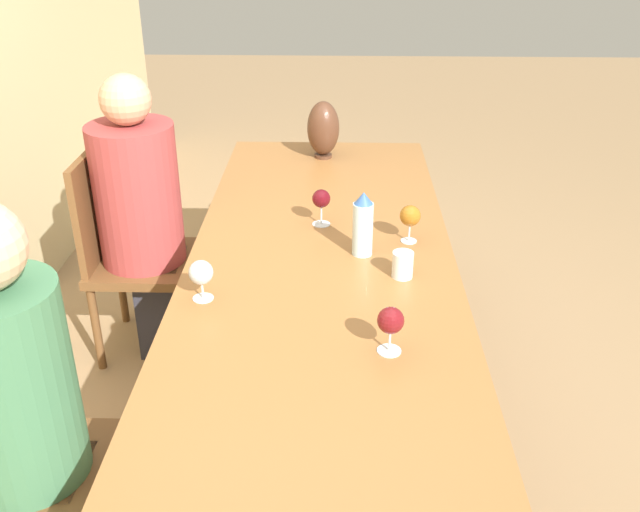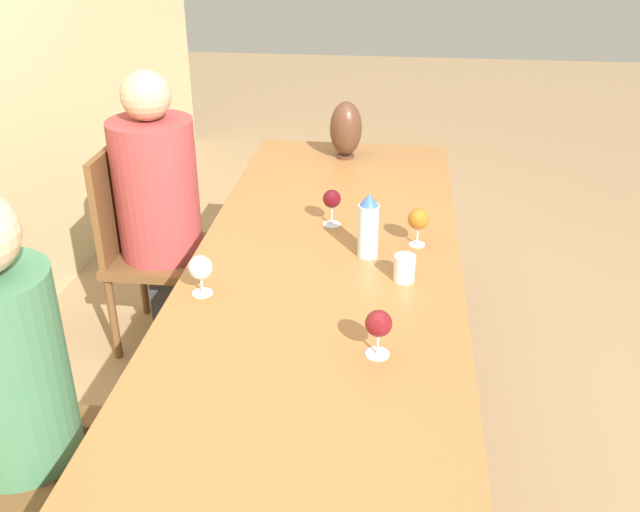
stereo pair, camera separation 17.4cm
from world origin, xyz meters
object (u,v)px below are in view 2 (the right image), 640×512
at_px(water_tumbler, 404,268).
at_px(chair_far, 147,243).
at_px(wine_glass_3, 379,325).
at_px(person_near, 14,387).
at_px(vase, 346,129).
at_px(wine_glass_2, 418,220).
at_px(water_bottle, 368,226).
at_px(wine_glass_0, 200,268).
at_px(person_far, 161,207).
at_px(wine_glass_1, 332,200).

bearing_deg(water_tumbler, chair_far, 59.62).
height_order(wine_glass_3, chair_far, chair_far).
xyz_separation_m(wine_glass_3, chair_far, (1.08, 1.05, -0.35)).
bearing_deg(person_near, wine_glass_3, -79.50).
relative_size(vase, wine_glass_2, 1.93).
height_order(water_bottle, wine_glass_0, water_bottle).
bearing_deg(person_near, chair_far, 3.80).
relative_size(water_tumbler, wine_glass_3, 0.64).
bearing_deg(water_bottle, wine_glass_0, 122.61).
bearing_deg(water_tumbler, wine_glass_2, -9.35).
bearing_deg(person_far, chair_far, 90.00).
distance_m(wine_glass_2, person_near, 1.40).
xyz_separation_m(wine_glass_2, person_near, (-0.87, 1.08, -0.16)).
bearing_deg(water_bottle, wine_glass_1, 31.69).
relative_size(water_bottle, wine_glass_1, 1.64).
xyz_separation_m(vase, wine_glass_1, (-0.76, -0.01, -0.04)).
relative_size(wine_glass_3, person_far, 0.11).
height_order(wine_glass_2, person_far, person_far).
relative_size(vase, wine_glass_1, 1.91).
xyz_separation_m(wine_glass_0, wine_glass_1, (0.56, -0.35, 0.01)).
bearing_deg(water_tumbler, vase, 13.91).
bearing_deg(chair_far, person_far, -90.00).
bearing_deg(wine_glass_3, person_far, 41.72).
distance_m(chair_far, person_near, 1.28).
relative_size(water_bottle, chair_far, 0.25).
distance_m(water_bottle, person_far, 1.05).
height_order(water_tumbler, person_near, person_near).
distance_m(wine_glass_1, chair_far, 0.95).
relative_size(wine_glass_1, chair_far, 0.16).
height_order(water_bottle, vase, vase).
relative_size(wine_glass_0, wine_glass_3, 0.95).
relative_size(water_tumbler, vase, 0.33).
bearing_deg(wine_glass_1, person_far, 71.45).
relative_size(water_bottle, water_tumbler, 2.62).
bearing_deg(chair_far, water_bottle, -116.55).
relative_size(water_bottle, person_near, 0.19).
xyz_separation_m(vase, wine_glass_0, (-1.33, 0.34, -0.05)).
relative_size(water_bottle, wine_glass_2, 1.66).
height_order(chair_far, person_far, person_far).
bearing_deg(water_bottle, person_far, 61.33).
distance_m(water_bottle, person_near, 1.20).
xyz_separation_m(wine_glass_1, wine_glass_2, (-0.14, -0.32, -0.00)).
height_order(vase, wine_glass_1, vase).
bearing_deg(wine_glass_2, wine_glass_3, 170.93).
height_order(wine_glass_0, wine_glass_1, wine_glass_1).
height_order(wine_glass_2, chair_far, chair_far).
relative_size(vase, person_far, 0.22).
height_order(water_tumbler, wine_glass_3, wine_glass_3).
height_order(vase, chair_far, vase).
distance_m(water_tumbler, wine_glass_2, 0.27).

